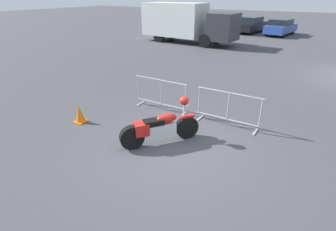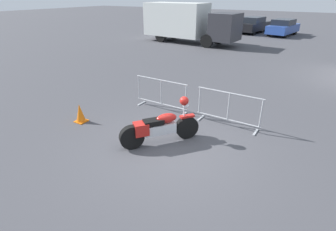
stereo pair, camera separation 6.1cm
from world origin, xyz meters
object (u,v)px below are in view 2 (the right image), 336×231
at_px(parked_car_white, 199,23).
at_px(box_truck, 186,21).
at_px(parked_car_green, 225,24).
at_px(traffic_cone, 80,113).
at_px(crowd_barrier_near, 161,94).
at_px(motorcycle, 160,127).
at_px(pedestrian, 203,27).
at_px(parked_car_blue, 283,27).
at_px(parked_car_black, 253,25).
at_px(crowd_barrier_far, 228,109).

bearing_deg(parked_car_white, box_truck, -152.91).
distance_m(parked_car_green, traffic_cone, 23.23).
relative_size(crowd_barrier_near, parked_car_green, 0.48).
relative_size(motorcycle, pedestrian, 1.09).
xyz_separation_m(parked_car_white, parked_car_blue, (8.71, 0.00, 0.05)).
height_order(box_truck, parked_car_green, box_truck).
bearing_deg(box_truck, parked_car_white, 112.14).
distance_m(parked_car_green, parked_car_black, 2.91).
relative_size(parked_car_black, pedestrian, 2.80).
distance_m(motorcycle, crowd_barrier_near, 2.26).
bearing_deg(motorcycle, traffic_cone, 132.57).
distance_m(crowd_barrier_far, parked_car_white, 23.18).
bearing_deg(box_truck, parked_car_green, 92.52).
bearing_deg(traffic_cone, crowd_barrier_far, 28.10).
bearing_deg(crowd_barrier_far, traffic_cone, -151.90).
relative_size(motorcycle, crowd_barrier_near, 0.92).
bearing_deg(crowd_barrier_near, parked_car_white, 111.94).
relative_size(motorcycle, traffic_cone, 3.12).
relative_size(crowd_barrier_far, parked_car_black, 0.42).
relative_size(box_truck, parked_car_white, 1.83).
bearing_deg(motorcycle, crowd_barrier_far, 6.16).
distance_m(crowd_barrier_far, parked_car_black, 21.48).
relative_size(parked_car_white, traffic_cone, 7.25).
height_order(crowd_barrier_near, parked_car_black, parked_car_black).
distance_m(box_truck, parked_car_white, 8.67).
height_order(crowd_barrier_near, crowd_barrier_far, same).
distance_m(crowd_barrier_near, box_truck, 13.64).
height_order(motorcycle, crowd_barrier_far, motorcycle).
relative_size(crowd_barrier_far, pedestrian, 1.19).
distance_m(crowd_barrier_far, parked_car_blue, 20.68).
distance_m(crowd_barrier_far, box_truck, 14.78).
xyz_separation_m(parked_car_white, traffic_cone, (6.65, -22.73, -0.41)).
bearing_deg(box_truck, crowd_barrier_near, -61.40).
relative_size(box_truck, pedestrian, 4.64).
height_order(motorcycle, parked_car_blue, parked_car_blue).
distance_m(parked_car_white, traffic_cone, 23.68).
height_order(parked_car_white, parked_car_green, parked_car_white).
xyz_separation_m(parked_car_green, pedestrian, (0.03, -5.51, 0.23)).
bearing_deg(box_truck, traffic_cone, -70.49).
bearing_deg(motorcycle, crowd_barrier_near, 69.79).
bearing_deg(parked_car_white, parked_car_green, -76.97).
height_order(pedestrian, traffic_cone, pedestrian).
bearing_deg(crowd_barrier_far, parked_car_blue, 95.44).
xyz_separation_m(crowd_barrier_near, pedestrian, (-5.36, 15.27, 0.37)).
distance_m(box_truck, parked_car_black, 9.14).
height_order(parked_car_blue, traffic_cone, parked_car_blue).
distance_m(parked_car_black, traffic_cone, 23.08).
bearing_deg(parked_car_blue, crowd_barrier_far, -165.46).
distance_m(parked_car_white, pedestrian, 6.07).
bearing_deg(crowd_barrier_near, crowd_barrier_far, 0.00).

